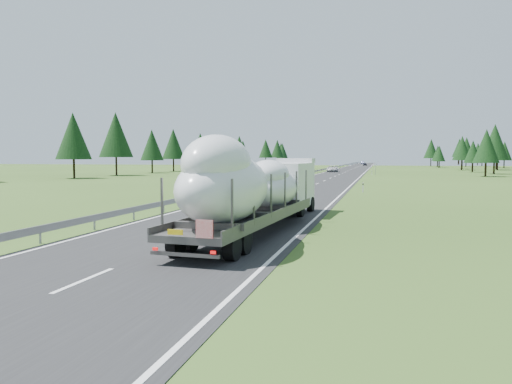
% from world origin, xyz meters
% --- Properties ---
extents(ground, '(400.00, 400.00, 0.00)m').
position_xyz_m(ground, '(0.00, 0.00, 0.00)').
color(ground, '#2C4818').
rests_on(ground, ground).
extents(road_surface, '(10.00, 400.00, 0.02)m').
position_xyz_m(road_surface, '(0.00, 100.00, 0.01)').
color(road_surface, black).
rests_on(road_surface, ground).
extents(guardrail, '(0.10, 400.00, 0.76)m').
position_xyz_m(guardrail, '(-5.30, 99.94, 0.60)').
color(guardrail, slate).
rests_on(guardrail, ground).
extents(marker_posts, '(0.13, 350.08, 1.00)m').
position_xyz_m(marker_posts, '(6.50, 155.00, 0.54)').
color(marker_posts, silver).
rests_on(marker_posts, ground).
extents(highway_sign, '(0.08, 0.90, 2.60)m').
position_xyz_m(highway_sign, '(7.20, 80.00, 1.81)').
color(highway_sign, slate).
rests_on(highway_sign, ground).
extents(tree_line_left, '(14.59, 268.65, 12.28)m').
position_xyz_m(tree_line_left, '(-42.96, 107.53, 7.00)').
color(tree_line_left, black).
rests_on(tree_line_left, ground).
extents(boat_truck, '(3.49, 18.82, 4.38)m').
position_xyz_m(boat_truck, '(2.60, 1.11, 2.21)').
color(boat_truck, silver).
rests_on(boat_truck, ground).
extents(distant_van, '(2.99, 5.87, 1.59)m').
position_xyz_m(distant_van, '(-3.10, 99.43, 0.79)').
color(distant_van, silver).
rests_on(distant_van, ground).
extents(distant_car_dark, '(1.83, 3.84, 1.27)m').
position_xyz_m(distant_car_dark, '(1.63, 194.25, 0.63)').
color(distant_car_dark, black).
rests_on(distant_car_dark, ground).
extents(distant_car_blue, '(2.03, 4.68, 1.50)m').
position_xyz_m(distant_car_blue, '(-1.23, 247.29, 0.75)').
color(distant_car_blue, '#171F42').
rests_on(distant_car_blue, ground).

